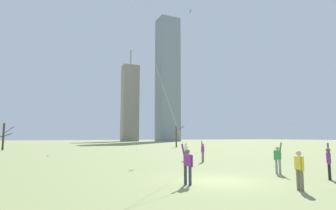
{
  "coord_description": "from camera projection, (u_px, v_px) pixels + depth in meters",
  "views": [
    {
      "loc": [
        -8.15,
        -11.62,
        2.18
      ],
      "look_at": [
        0.0,
        6.0,
        4.47
      ],
      "focal_mm": 29.1,
      "sensor_mm": 36.0,
      "label": 1
    }
  ],
  "objects": [
    {
      "name": "ground_plane",
      "position": [
        218.0,
        181.0,
        13.61
      ],
      "size": [
        400.0,
        400.0,
        0.0
      ],
      "primitive_type": "plane",
      "color": "#848E56"
    },
    {
      "name": "kite_flyer_midfield_center_purple",
      "position": [
        320.0,
        74.0,
        16.06
      ],
      "size": [
        6.31,
        5.0,
        22.95
      ],
      "color": "black",
      "rests_on": "ground"
    },
    {
      "name": "bare_tree_left_of_center",
      "position": [
        177.0,
        136.0,
        58.74
      ],
      "size": [
        1.8,
        2.56,
        4.73
      ],
      "color": "brown",
      "rests_on": "ground"
    },
    {
      "name": "distant_kite_drifting_right_orange",
      "position": [
        147.0,
        6.0,
        51.39
      ],
      "size": [
        4.0,
        5.46,
        29.89
      ],
      "color": "orange",
      "rests_on": "ground"
    },
    {
      "name": "bystander_far_off_by_trees",
      "position": [
        186.0,
        151.0,
        25.39
      ],
      "size": [
        0.22,
        0.51,
        1.62
      ],
      "color": "#726656",
      "rests_on": "ground"
    },
    {
      "name": "kite_flyer_foreground_left_blue",
      "position": [
        199.0,
        112.0,
        23.3
      ],
      "size": [
        4.54,
        4.24,
        16.46
      ],
      "color": "#726656",
      "rests_on": "ground"
    },
    {
      "name": "bystander_watching_nearby",
      "position": [
        299.0,
        168.0,
        11.23
      ],
      "size": [
        0.26,
        0.5,
        1.62
      ],
      "color": "#726656",
      "rests_on": "ground"
    },
    {
      "name": "skyline_tall_tower",
      "position": [
        168.0,
        79.0,
        145.39
      ],
      "size": [
        10.84,
        9.61,
        66.29
      ],
      "color": "gray",
      "rests_on": "ground"
    },
    {
      "name": "kite_flyer_midfield_left_yellow",
      "position": [
        165.0,
        96.0,
        13.34
      ],
      "size": [
        4.56,
        5.11,
        18.14
      ],
      "color": "#33384C",
      "rests_on": "ground"
    },
    {
      "name": "kite_flyer_midfield_right_pink",
      "position": [
        296.0,
        130.0,
        15.66
      ],
      "size": [
        2.32,
        6.43,
        10.17
      ],
      "color": "gray",
      "rests_on": "ground"
    },
    {
      "name": "skyline_short_annex",
      "position": [
        130.0,
        103.0,
        144.3
      ],
      "size": [
        8.55,
        5.93,
        49.07
      ],
      "color": "gray",
      "rests_on": "ground"
    },
    {
      "name": "distant_kite_high_overhead_teal",
      "position": [
        191.0,
        29.0,
        43.75
      ],
      "size": [
        2.15,
        5.03,
        23.22
      ],
      "color": "teal",
      "rests_on": "ground"
    },
    {
      "name": "bare_tree_right_of_center",
      "position": [
        4.0,
        136.0,
        45.69
      ],
      "size": [
        2.29,
        1.68,
        4.54
      ],
      "color": "#423326",
      "rests_on": "ground"
    }
  ]
}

